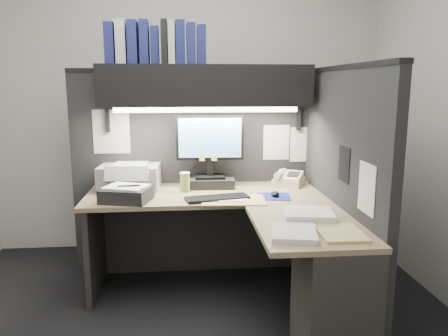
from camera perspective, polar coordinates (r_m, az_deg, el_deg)
The scene contains 22 objects.
floor at distance 2.95m, azimuth -3.94°, elevation -19.90°, with size 3.50×3.50×0.00m, color black.
wall_back at distance 4.04m, azimuth -4.77°, elevation 8.56°, with size 3.50×0.04×2.70m, color beige.
wall_front at distance 1.05m, azimuth -2.72°, elevation 2.21°, with size 3.50×0.04×2.70m, color beige.
partition_back at distance 3.54m, azimuth -4.03°, elevation -0.72°, with size 1.90×0.06×1.60m, color black.
partition_right at distance 2.99m, azimuth 14.90°, elevation -3.22°, with size 0.06×1.50×1.60m, color black.
desk at distance 2.79m, azimuth 4.89°, elevation -11.63°, with size 1.70×1.53×0.73m.
overhead_shelf at distance 3.29m, azimuth -2.43°, elevation 10.70°, with size 1.55×0.34×0.30m, color black.
task_light_tube at distance 3.16m, azimuth -2.27°, elevation 7.61°, with size 0.04×0.04×1.32m, color white.
monitor at distance 3.33m, azimuth -1.85°, elevation 1.18°, with size 0.51×0.24×0.55m.
keyboard at distance 3.00m, azimuth -0.89°, elevation -3.95°, with size 0.44×0.15×0.02m, color black.
mousepad at distance 3.10m, azimuth 6.46°, elevation -3.73°, with size 0.23×0.21×0.00m, color navy.
mouse at distance 3.10m, azimuth 6.70°, elevation -3.36°, with size 0.06×0.09×0.03m, color black.
telephone at distance 3.46m, azimuth 8.43°, elevation -1.52°, with size 0.21×0.22×0.09m, color beige.
coffee_cup at distance 3.23m, azimuth -5.13°, elevation -1.93°, with size 0.07×0.07×0.13m, color #B2B548.
printer at distance 3.42m, azimuth -12.11°, elevation -1.01°, with size 0.44×0.38×0.18m, color #96999C.
notebook_stack at distance 3.03m, azimuth -12.61°, elevation -3.38°, with size 0.31×0.26×0.09m, color black.
open_folder at distance 2.98m, azimuth 1.22°, elevation -4.22°, with size 0.43×0.28×0.01m, color tan.
paper_stack_a at distance 2.60m, azimuth 10.91°, elevation -6.12°, with size 0.28×0.24×0.05m, color white.
paper_stack_b at distance 2.34m, azimuth 9.11°, elevation -8.34°, with size 0.23×0.29×0.03m, color white.
manila_stack at distance 2.40m, azimuth 14.95°, elevation -8.22°, with size 0.23×0.29×0.02m, color tan.
binder_row at distance 3.31m, azimuth -8.90°, elevation 15.73°, with size 0.71×0.25×0.31m.
pinned_papers at distance 3.17m, azimuth 3.19°, elevation 2.59°, with size 1.76×1.31×0.51m.
Camera 1 is at (-0.05, -2.54, 1.51)m, focal length 35.00 mm.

